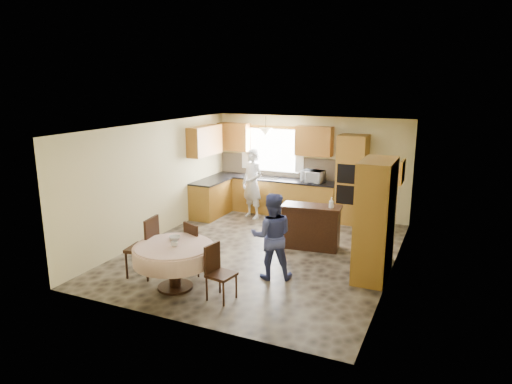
{
  "coord_description": "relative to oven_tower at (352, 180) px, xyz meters",
  "views": [
    {
      "loc": [
        3.41,
        -7.91,
        3.33
      ],
      "look_at": [
        -0.28,
        0.3,
        1.14
      ],
      "focal_mm": 32.0,
      "sensor_mm": 36.0,
      "label": 1
    }
  ],
  "objects": [
    {
      "name": "base_cab_left",
      "position": [
        -3.35,
        -0.89,
        -0.62
      ],
      "size": [
        0.6,
        1.2,
        0.88
      ],
      "primitive_type": "cube",
      "color": "#A8792D",
      "rests_on": "floor"
    },
    {
      "name": "wall_cab_side",
      "position": [
        -3.48,
        -0.89,
        0.85
      ],
      "size": [
        0.33,
        1.2,
        0.72
      ],
      "primitive_type": "cube",
      "color": "#AF6C2B",
      "rests_on": "wall_left"
    },
    {
      "name": "window",
      "position": [
        -2.15,
        0.29,
        0.54
      ],
      "size": [
        1.4,
        0.03,
        1.1
      ],
      "primitive_type": "cube",
      "color": "white",
      "rests_on": "wall_back"
    },
    {
      "name": "wall_cab_left",
      "position": [
        -3.2,
        0.15,
        0.85
      ],
      "size": [
        0.85,
        0.33,
        0.72
      ],
      "primitive_type": "cube",
      "color": "#AF6C2B",
      "rests_on": "wall_back"
    },
    {
      "name": "wall_right",
      "position": [
        1.35,
        -2.69,
        0.19
      ],
      "size": [
        0.02,
        6.0,
        2.5
      ],
      "primitive_type": "cube",
      "color": "#CBBE82",
      "rests_on": "floor"
    },
    {
      "name": "microwave",
      "position": [
        -0.95,
        -0.04,
        0.01
      ],
      "size": [
        0.58,
        0.44,
        0.29
      ],
      "primitive_type": "imported",
      "rotation": [
        0.0,
        0.0,
        -0.16
      ],
      "color": "silver",
      "rests_on": "counter_back"
    },
    {
      "name": "wall_front",
      "position": [
        -1.15,
        -5.69,
        0.19
      ],
      "size": [
        5.0,
        0.02,
        2.5
      ],
      "primitive_type": "cube",
      "color": "#CBBE82",
      "rests_on": "floor"
    },
    {
      "name": "wall_back",
      "position": [
        -1.15,
        0.31,
        0.19
      ],
      "size": [
        5.0,
        0.02,
        2.5
      ],
      "primitive_type": "cube",
      "color": "#CBBE82",
      "rests_on": "floor"
    },
    {
      "name": "sideboard",
      "position": [
        -0.34,
        -2.07,
        -0.64
      ],
      "size": [
        1.23,
        0.62,
        0.85
      ],
      "primitive_type": "cube",
      "rotation": [
        0.0,
        0.0,
        0.11
      ],
      "color": "#331B0E",
      "rests_on": "floor"
    },
    {
      "name": "dining_table",
      "position": [
        -1.81,
        -4.79,
        -0.47
      ],
      "size": [
        1.32,
        1.32,
        0.75
      ],
      "color": "#331B0E",
      "rests_on": "floor"
    },
    {
      "name": "person_sink",
      "position": [
        -2.33,
        -0.61,
        -0.19
      ],
      "size": [
        0.74,
        0.63,
        1.73
      ],
      "primitive_type": "imported",
      "rotation": [
        0.0,
        0.0,
        -0.4
      ],
      "color": "silver",
      "rests_on": "floor"
    },
    {
      "name": "wall_cab_right",
      "position": [
        -1.0,
        0.15,
        0.85
      ],
      "size": [
        0.9,
        0.33,
        0.72
      ],
      "primitive_type": "cube",
      "color": "#AF6C2B",
      "rests_on": "wall_back"
    },
    {
      "name": "oven_upper",
      "position": [
        0.0,
        -0.31,
        0.19
      ],
      "size": [
        0.56,
        0.01,
        0.45
      ],
      "primitive_type": "cube",
      "color": "black",
      "rests_on": "oven_tower"
    },
    {
      "name": "oven_tower",
      "position": [
        0.0,
        0.0,
        0.0
      ],
      "size": [
        0.66,
        0.62,
        2.12
      ],
      "primitive_type": "cube",
      "color": "#A8792D",
      "rests_on": "floor"
    },
    {
      "name": "bowl_sideboard",
      "position": [
        -0.54,
        -2.07,
        -0.19
      ],
      "size": [
        0.28,
        0.28,
        0.05
      ],
      "primitive_type": "imported",
      "rotation": [
        0.0,
        0.0,
        0.4
      ],
      "color": "#B2B2B2",
      "rests_on": "sideboard"
    },
    {
      "name": "chair_right",
      "position": [
        -0.99,
        -4.82,
        -0.57
      ],
      "size": [
        0.44,
        0.44,
        0.88
      ],
      "rotation": [
        0.0,
        0.0,
        1.41
      ],
      "color": "#331B0E",
      "rests_on": "floor"
    },
    {
      "name": "space_heater",
      "position": [
        1.05,
        -2.17,
        -0.77
      ],
      "size": [
        0.48,
        0.39,
        0.57
      ],
      "primitive_type": "cube",
      "rotation": [
        0.0,
        0.0,
        0.25
      ],
      "color": "black",
      "rests_on": "floor"
    },
    {
      "name": "ceiling",
      "position": [
        -1.15,
        -2.69,
        1.44
      ],
      "size": [
        5.0,
        6.0,
        0.01
      ],
      "primitive_type": "cube",
      "color": "white",
      "rests_on": "wall_back"
    },
    {
      "name": "person_dining",
      "position": [
        -0.52,
        -3.74,
        -0.3
      ],
      "size": [
        0.9,
        0.82,
        1.51
      ],
      "primitive_type": "imported",
      "rotation": [
        0.0,
        0.0,
        3.55
      ],
      "color": "#3C4584",
      "rests_on": "floor"
    },
    {
      "name": "chair_left",
      "position": [
        -2.52,
        -4.59,
        -0.46
      ],
      "size": [
        0.52,
        0.52,
        1.08
      ],
      "rotation": [
        0.0,
        0.0,
        -1.44
      ],
      "color": "#331B0E",
      "rests_on": "floor"
    },
    {
      "name": "curtain_right",
      "position": [
        -1.4,
        0.24,
        0.59
      ],
      "size": [
        0.22,
        0.02,
        1.15
      ],
      "primitive_type": "cube",
      "color": "white",
      "rests_on": "wall_back"
    },
    {
      "name": "curtain_left",
      "position": [
        -2.9,
        0.24,
        0.59
      ],
      "size": [
        0.22,
        0.02,
        1.15
      ],
      "primitive_type": "cube",
      "color": "white",
      "rests_on": "wall_back"
    },
    {
      "name": "backsplash",
      "position": [
        -2.0,
        0.3,
        0.12
      ],
      "size": [
        3.3,
        0.02,
        0.55
      ],
      "primitive_type": "cube",
      "color": "tan",
      "rests_on": "wall_back"
    },
    {
      "name": "base_cab_back",
      "position": [
        -2.0,
        0.01,
        -0.62
      ],
      "size": [
        3.3,
        0.6,
        0.88
      ],
      "primitive_type": "cube",
      "color": "#A8792D",
      "rests_on": "floor"
    },
    {
      "name": "cup_table",
      "position": [
        -1.76,
        -4.84,
        -0.27
      ],
      "size": [
        0.14,
        0.14,
        0.09
      ],
      "primitive_type": "imported",
      "rotation": [
        0.0,
        0.0,
        0.38
      ],
      "color": "#B2B2B2",
      "rests_on": "dining_table"
    },
    {
      "name": "bowl_table",
      "position": [
        -1.95,
        -4.56,
        -0.28
      ],
      "size": [
        0.24,
        0.24,
        0.06
      ],
      "primitive_type": "imported",
      "rotation": [
        0.0,
        0.0,
        0.31
      ],
      "color": "#B2B2B2",
      "rests_on": "dining_table"
    },
    {
      "name": "framed_picture",
      "position": [
        1.32,
        -1.72,
        0.6
      ],
      "size": [
        0.06,
        0.54,
        0.44
      ],
      "color": "gold",
      "rests_on": "wall_right"
    },
    {
      "name": "chair_back",
      "position": [
        -1.81,
        -4.11,
        -0.54
      ],
      "size": [
        0.53,
        0.53,
        0.94
      ],
      "rotation": [
        0.0,
        0.0,
        2.75
      ],
      "color": "#331B0E",
      "rests_on": "floor"
    },
    {
      "name": "oven_lower",
      "position": [
        0.0,
        -0.31,
        -0.31
      ],
      "size": [
        0.56,
        0.01,
        0.45
      ],
      "primitive_type": "cube",
      "color": "black",
      "rests_on": "oven_tower"
    },
    {
      "name": "counter_back",
      "position": [
        -2.0,
        0.01,
        -0.16
      ],
      "size": [
        3.3,
        0.64,
        0.04
      ],
      "primitive_type": "cube",
      "color": "black",
      "rests_on": "base_cab_back"
    },
    {
      "name": "floor",
      "position": [
        -1.15,
        -2.69,
        -1.06
      ],
      "size": [
        5.0,
        6.0,
        0.01
      ],
      "primitive_type": "cube",
      "color": "#6A5E4A",
      "rests_on": "ground"
    },
    {
      "name": "cupboard",
      "position": [
        1.07,
        -2.99,
        -0.02
      ],
      "size": [
        0.54,
        1.09,
        2.07
      ],
      "primitive_type": "cube",
      "color": "#A8792D",
      "rests_on": "floor"
    },
    {
      "name": "pendant",
      "position": [
        -2.15,
        -0.19,
        1.06
      ],
      "size": [
        0.36,
        0.36,
        0.18
      ],
      "primitive_type": "cone",
      "rotation": [
        3.14,
        0.0,
        0.0
      ],
      "color": "beige",
      "rests_on": "ceiling"
    },
    {
      "name": "counter_left",
      "position": [
        -3.35,
        -0.89,
        -0.16
      ],
      "size": [
        0.64,
        1.2,
        0.04
      ],
      "primitive_type": "cube",
      "color": "black",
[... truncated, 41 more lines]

